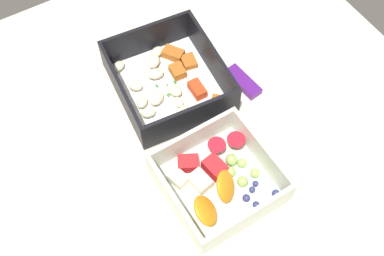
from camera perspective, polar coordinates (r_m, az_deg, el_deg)
The scene contains 4 objects.
table_surface at distance 74.35cm, azimuth 0.52°, elevation -1.54°, with size 80.00×80.00×2.00cm, color beige.
pasta_container at distance 77.03cm, azimuth -2.88°, elevation 5.70°, with size 19.97×18.25×6.55cm.
fruit_bowl at distance 68.31cm, azimuth 3.17°, elevation -6.19°, with size 15.45×15.69×5.41cm.
candy_bar at distance 79.13cm, azimuth 6.24°, elevation 5.65°, with size 7.00×2.40×1.20cm, color #51197A.
Camera 1 is at (30.75, -19.25, 65.89)cm, focal length 43.69 mm.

